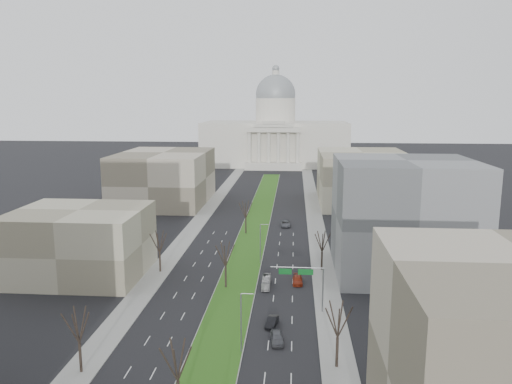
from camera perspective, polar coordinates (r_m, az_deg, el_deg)
The scene contains 24 objects.
ground at distance 136.89m, azimuth -0.33°, elevation -4.82°, with size 600.00×600.00×0.00m, color black.
median at distance 135.89m, azimuth -0.37°, elevation -4.89°, with size 8.00×222.03×0.20m.
sidewalk_left at distance 116.07m, azimuth -10.11°, elevation -7.79°, with size 5.00×330.00×0.15m, color gray.
sidewalk_right at distance 112.69m, azimuth 7.58°, elevation -8.28°, with size 5.00×330.00×0.15m, color gray.
capitol at distance 282.06m, azimuth 2.21°, elevation 6.45°, with size 80.00×46.00×55.00m.
building_beige_left at distance 110.06m, azimuth -19.41°, elevation -5.48°, with size 26.00×22.00×14.00m, color gray.
building_grey_right at distance 108.79m, azimuth 16.54°, elevation -2.78°, with size 28.00×26.00×24.00m, color slate.
building_far_left at distance 179.70m, azimuth -10.45°, elevation 1.63°, with size 30.00×40.00×18.00m, color gray.
building_far_right at distance 180.24m, azimuth 12.04°, elevation 1.59°, with size 30.00×40.00×18.00m, color gray.
tree_left_mid at distance 72.08m, azimuth -19.66°, elevation -14.02°, with size 5.40×5.40×9.72m.
tree_left_far at distance 107.56m, azimuth -11.00°, elevation -5.52°, with size 5.28×5.28×9.50m.
tree_right_mid at distance 70.14m, azimuth 9.37°, elevation -14.08°, with size 5.52×5.52×9.94m.
tree_right_far at distance 107.89m, azimuth 7.59°, elevation -5.54°, with size 5.04×5.04×9.07m.
tree_median_a at distance 60.65m, azimuth -9.00°, elevation -18.38°, with size 5.40×5.40×9.72m.
tree_median_b at distance 96.97m, azimuth -3.51°, elevation -7.03°, with size 5.40×5.40×9.72m.
tree_median_c at distance 135.38m, azimuth -1.18°, elevation -1.95°, with size 5.40×5.40×9.72m.
streetlamp_median_b at distance 73.93m, azimuth -1.68°, elevation -14.60°, with size 1.90×0.20×9.16m.
streetlamp_median_c at distance 111.31m, azimuth 0.52°, elevation -5.86°, with size 1.90×0.20×9.16m.
mast_arm_signs at distance 86.98m, azimuth 5.87°, elevation -9.78°, with size 9.12×0.24×8.09m.
car_grey_near at distance 78.53m, azimuth 2.40°, elevation -16.28°, with size 1.87×4.64×1.58m, color #48494F.
car_black at distance 83.64m, azimuth 1.83°, elevation -14.59°, with size 1.50×4.31×1.42m, color black.
car_red at distance 101.48m, azimuth 4.77°, elevation -9.99°, with size 1.98×4.86×1.41m, color maroon.
car_grey_far at distance 145.04m, azimuth 3.42°, elevation -3.64°, with size 2.60×5.64×1.57m, color #52535A.
box_van at distance 99.47m, azimuth 1.18°, elevation -10.26°, with size 1.55×6.62×1.84m, color #BEBEBE.
Camera 1 is at (11.04, -11.56, 36.16)m, focal length 35.00 mm.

